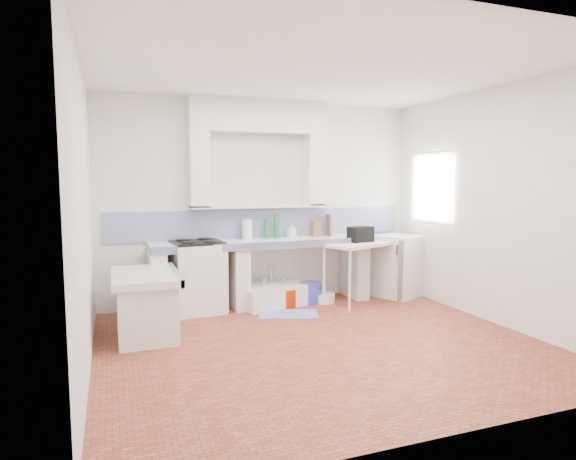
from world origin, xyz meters
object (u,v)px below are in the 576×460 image
object	(u,v)px
stove	(198,278)
side_table	(359,272)
sink	(276,295)
fridge	(397,266)

from	to	relation	value
stove	side_table	xyz separation A→B (m)	(2.21, -0.26, -0.03)
stove	sink	size ratio (longest dim) A/B	0.84
side_table	stove	bearing A→B (deg)	151.57
stove	side_table	world-z (taller)	stove
stove	sink	xyz separation A→B (m)	(1.07, -0.01, -0.32)
side_table	sink	bearing A→B (deg)	146.09
sink	side_table	xyz separation A→B (m)	(1.14, -0.25, 0.29)
side_table	fridge	world-z (taller)	fridge
fridge	stove	bearing A→B (deg)	152.45
sink	fridge	xyz separation A→B (m)	(1.84, -0.15, 0.32)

